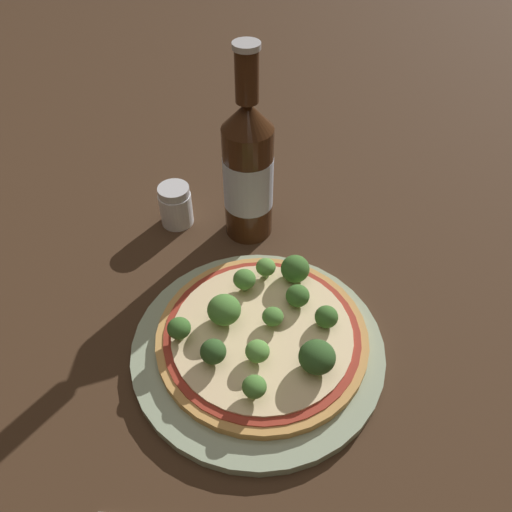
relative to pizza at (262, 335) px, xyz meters
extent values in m
plane|color=#3D2819|center=(-0.01, 0.02, -0.02)|extent=(3.00, 3.00, 0.00)
cylinder|color=#93A384|center=(-0.01, 0.00, -0.01)|extent=(0.26, 0.26, 0.01)
cylinder|color=tan|center=(0.00, 0.00, 0.00)|extent=(0.22, 0.22, 0.01)
cylinder|color=maroon|center=(0.00, 0.00, 0.00)|extent=(0.20, 0.20, 0.00)
cylinder|color=beige|center=(0.00, 0.00, 0.01)|extent=(0.19, 0.19, 0.00)
cylinder|color=#89A866|center=(-0.05, 0.03, 0.01)|extent=(0.01, 0.01, 0.01)
ellipsoid|color=#2D5123|center=(-0.05, 0.03, 0.02)|extent=(0.03, 0.03, 0.02)
cylinder|color=#89A866|center=(0.05, 0.04, 0.01)|extent=(0.01, 0.01, 0.01)
ellipsoid|color=#477A33|center=(0.05, 0.04, 0.02)|extent=(0.02, 0.02, 0.02)
cylinder|color=#89A866|center=(-0.03, -0.01, 0.01)|extent=(0.01, 0.01, 0.01)
ellipsoid|color=#568E3D|center=(-0.03, -0.01, 0.02)|extent=(0.02, 0.02, 0.02)
cylinder|color=#89A866|center=(0.07, 0.02, 0.01)|extent=(0.01, 0.01, 0.01)
ellipsoid|color=#568E3D|center=(0.07, 0.02, 0.02)|extent=(0.02, 0.02, 0.02)
cylinder|color=#89A866|center=(-0.02, -0.06, 0.01)|extent=(0.01, 0.01, 0.01)
ellipsoid|color=#2D5123|center=(-0.02, -0.06, 0.02)|extent=(0.04, 0.04, 0.03)
cylinder|color=#89A866|center=(0.03, -0.06, 0.01)|extent=(0.01, 0.01, 0.01)
ellipsoid|color=#386628|center=(0.03, -0.06, 0.02)|extent=(0.02, 0.02, 0.02)
cylinder|color=#89A866|center=(0.01, -0.01, 0.01)|extent=(0.01, 0.01, 0.01)
ellipsoid|color=#477A33|center=(0.01, -0.01, 0.02)|extent=(0.02, 0.02, 0.02)
cylinder|color=#89A866|center=(0.08, -0.01, 0.01)|extent=(0.01, 0.01, 0.01)
ellipsoid|color=#386628|center=(0.08, -0.01, 0.02)|extent=(0.03, 0.03, 0.03)
cylinder|color=#89A866|center=(0.00, 0.04, 0.01)|extent=(0.01, 0.01, 0.01)
ellipsoid|color=#477A33|center=(0.00, 0.04, 0.02)|extent=(0.03, 0.03, 0.03)
cylinder|color=#89A866|center=(0.05, -0.02, 0.01)|extent=(0.01, 0.01, 0.01)
ellipsoid|color=#386628|center=(0.05, -0.02, 0.02)|extent=(0.03, 0.03, 0.02)
cylinder|color=#89A866|center=(-0.07, -0.02, 0.01)|extent=(0.01, 0.01, 0.01)
ellipsoid|color=#477A33|center=(-0.07, -0.02, 0.02)|extent=(0.02, 0.02, 0.02)
cylinder|color=#89A866|center=(-0.04, 0.07, 0.01)|extent=(0.01, 0.01, 0.01)
ellipsoid|color=#386628|center=(-0.04, 0.07, 0.02)|extent=(0.02, 0.02, 0.02)
cylinder|color=#381E0F|center=(0.17, 0.08, 0.06)|extent=(0.06, 0.06, 0.15)
cylinder|color=#B2BCD1|center=(0.17, 0.08, 0.06)|extent=(0.06, 0.06, 0.07)
cone|color=#381E0F|center=(0.17, 0.08, 0.15)|extent=(0.06, 0.06, 0.03)
cylinder|color=#381E0F|center=(0.17, 0.08, 0.19)|extent=(0.03, 0.03, 0.06)
cylinder|color=#B2B2B7|center=(0.17, 0.08, 0.22)|extent=(0.03, 0.03, 0.01)
cylinder|color=silver|center=(0.14, 0.18, 0.00)|extent=(0.04, 0.04, 0.05)
cylinder|color=silver|center=(0.14, 0.18, 0.03)|extent=(0.04, 0.04, 0.01)
camera|label=1|loc=(-0.28, -0.11, 0.42)|focal=35.00mm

